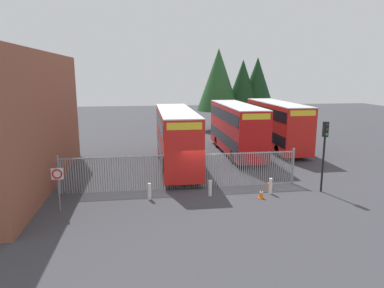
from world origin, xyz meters
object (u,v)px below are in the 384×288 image
object	(u,v)px
double_decker_bus_behind_fence_left	(277,123)
speed_limit_sign_post	(58,179)
bollard_near_left	(149,191)
bollard_center_front	(210,188)
traffic_cone_mid_forecourt	(261,193)
traffic_cone_by_gate	(269,184)
traffic_light_kerbside	(325,144)
double_decker_bus_near_gate	(176,136)
double_decker_bus_behind_fence_right	(236,127)
bollard_near_right	(271,186)

from	to	relation	value
double_decker_bus_behind_fence_left	speed_limit_sign_post	distance (m)	21.66
double_decker_bus_behind_fence_left	bollard_near_left	distance (m)	17.48
bollard_center_front	traffic_cone_mid_forecourt	size ratio (longest dim) A/B	1.61
traffic_cone_mid_forecourt	traffic_cone_by_gate	bearing A→B (deg)	56.01
traffic_light_kerbside	double_decker_bus_near_gate	bearing A→B (deg)	140.57
double_decker_bus_behind_fence_left	bollard_center_front	bearing A→B (deg)	-125.74
double_decker_bus_near_gate	traffic_light_kerbside	xyz separation A→B (m)	(8.22, -6.76, 0.56)
double_decker_bus_behind_fence_right	bollard_near_left	world-z (taller)	double_decker_bus_behind_fence_right
bollard_near_left	bollard_center_front	bearing A→B (deg)	1.26
bollard_center_front	traffic_cone_mid_forecourt	xyz separation A→B (m)	(2.87, -0.75, -0.19)
bollard_near_left	bollard_near_right	bearing A→B (deg)	-0.26
traffic_cone_by_gate	speed_limit_sign_post	xyz separation A→B (m)	(-12.12, -2.09, 1.49)
bollard_center_front	traffic_cone_by_gate	bearing A→B (deg)	11.94
double_decker_bus_behind_fence_left	traffic_light_kerbside	distance (m)	12.53
double_decker_bus_near_gate	double_decker_bus_behind_fence_right	distance (m)	6.96
double_decker_bus_behind_fence_right	bollard_near_right	size ratio (longest dim) A/B	11.38
double_decker_bus_near_gate	bollard_near_left	world-z (taller)	double_decker_bus_near_gate
double_decker_bus_behind_fence_right	traffic_cone_mid_forecourt	bearing A→B (deg)	-97.67
bollard_center_front	traffic_cone_by_gate	world-z (taller)	bollard_center_front
double_decker_bus_behind_fence_left	traffic_cone_by_gate	distance (m)	12.53
traffic_cone_mid_forecourt	double_decker_bus_behind_fence_left	bearing A→B (deg)	65.47
traffic_cone_by_gate	traffic_cone_mid_forecourt	size ratio (longest dim) A/B	1.00
bollard_near_left	speed_limit_sign_post	xyz separation A→B (m)	(-4.66, -1.18, 1.30)
speed_limit_sign_post	traffic_light_kerbside	bearing A→B (deg)	4.11
traffic_cone_mid_forecourt	speed_limit_sign_post	world-z (taller)	speed_limit_sign_post
traffic_cone_by_gate	traffic_light_kerbside	world-z (taller)	traffic_light_kerbside
bollard_near_left	double_decker_bus_behind_fence_left	bearing A→B (deg)	44.91
traffic_cone_by_gate	speed_limit_sign_post	bearing A→B (deg)	-170.21
bollard_center_front	bollard_near_right	distance (m)	3.66
double_decker_bus_behind_fence_left	traffic_light_kerbside	bearing A→B (deg)	-98.78
bollard_center_front	double_decker_bus_behind_fence_left	bearing A→B (deg)	54.26
bollard_near_left	traffic_light_kerbside	bearing A→B (deg)	-0.56
bollard_near_left	traffic_cone_mid_forecourt	bearing A→B (deg)	-6.01
double_decker_bus_behind_fence_left	double_decker_bus_behind_fence_right	bearing A→B (deg)	-159.07
bollard_near_left	traffic_cone_by_gate	bearing A→B (deg)	6.95
traffic_cone_mid_forecourt	traffic_light_kerbside	distance (m)	4.86
bollard_near_left	traffic_cone_mid_forecourt	world-z (taller)	bollard_near_left
traffic_cone_by_gate	traffic_light_kerbside	bearing A→B (deg)	-19.03
bollard_near_right	speed_limit_sign_post	bearing A→B (deg)	-174.46
double_decker_bus_behind_fence_left	traffic_cone_mid_forecourt	size ratio (longest dim) A/B	18.32
traffic_cone_mid_forecourt	traffic_light_kerbside	bearing A→B (deg)	8.15
traffic_cone_by_gate	traffic_cone_mid_forecourt	world-z (taller)	same
bollard_center_front	traffic_cone_mid_forecourt	world-z (taller)	bollard_center_front
traffic_light_kerbside	traffic_cone_mid_forecourt	bearing A→B (deg)	-171.85
speed_limit_sign_post	bollard_near_left	bearing A→B (deg)	14.24
double_decker_bus_behind_fence_right	speed_limit_sign_post	size ratio (longest dim) A/B	4.50
double_decker_bus_behind_fence_right	double_decker_bus_near_gate	bearing A→B (deg)	-145.59
double_decker_bus_behind_fence_left	bollard_near_right	world-z (taller)	double_decker_bus_behind_fence_left
speed_limit_sign_post	traffic_light_kerbside	size ratio (longest dim) A/B	0.56
double_decker_bus_behind_fence_left	traffic_light_kerbside	xyz separation A→B (m)	(-1.91, -12.37, 0.56)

